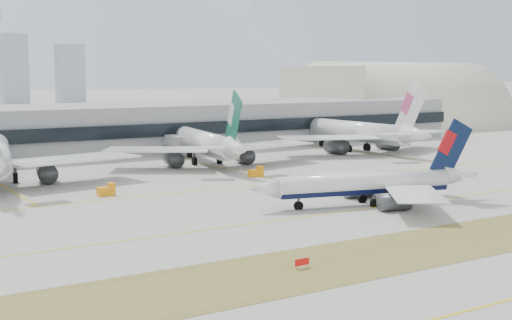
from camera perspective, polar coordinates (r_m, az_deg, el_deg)
ground at (r=130.65m, az=2.28°, el=-4.24°), size 3000.00×3000.00×0.00m
taxiing_airliner at (r=139.75m, az=9.29°, el=-1.92°), size 48.82×41.78×16.58m
widebody_cathay at (r=196.96m, az=-3.86°, el=1.25°), size 59.19×58.68×21.46m
widebody_china_air at (r=231.85m, az=8.34°, el=2.16°), size 64.36×62.69×22.93m
terminal at (r=232.79m, az=-13.91°, el=2.40°), size 280.00×43.10×15.00m
hangar at (r=331.83m, az=11.17°, el=2.53°), size 91.00×60.00×60.00m
hold_sign_left at (r=94.25m, az=3.70°, el=-8.15°), size 2.20×0.15×1.35m
gse_b at (r=151.56m, az=-11.86°, el=-2.41°), size 3.55×2.00×2.60m
gse_c at (r=174.95m, az=0.03°, el=-1.00°), size 3.55×2.00×2.60m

